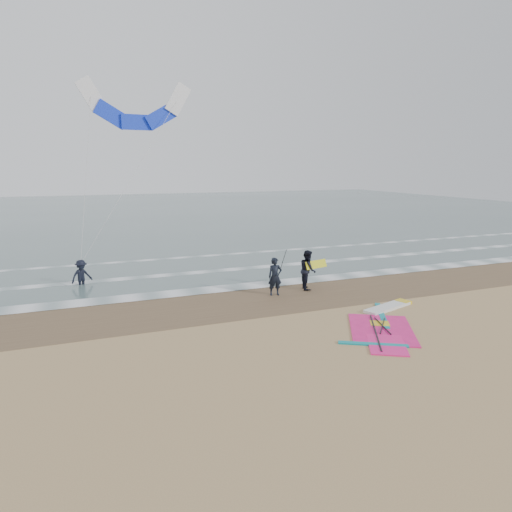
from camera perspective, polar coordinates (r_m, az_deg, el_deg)
name	(u,v)px	position (r m, az deg, el deg)	size (l,w,h in m)	color
ground	(346,344)	(16.01, 11.13, -10.69)	(120.00, 120.00, 0.00)	tan
sea_water	(143,212)	(61.26, -13.89, 5.34)	(120.00, 80.00, 0.02)	#47605E
wet_sand_band	(274,297)	(21.01, 2.26, -5.14)	(120.00, 5.00, 0.01)	brown
foam_waterline	(241,275)	(24.99, -1.86, -2.42)	(120.00, 9.15, 0.02)	white
windsurf_rig	(385,323)	(18.24, 15.78, -8.03)	(5.43, 5.14, 0.13)	white
person_standing	(275,277)	(21.10, 2.39, -2.58)	(0.65, 0.42, 1.77)	black
person_walking	(308,270)	(22.25, 6.49, -1.72)	(0.94, 0.73, 1.93)	black
person_wading	(81,269)	(24.46, -21.02, -1.56)	(1.07, 0.61, 1.65)	black
held_pole	(281,267)	(21.13, 3.15, -1.42)	(0.17, 0.86, 1.82)	black
carried_kiteboard	(316,264)	(22.30, 7.53, -1.04)	(1.30, 0.51, 0.39)	yellow
surf_kite	(136,110)	(28.06, -14.74, 17.26)	(6.83, 3.91, 9.67)	white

